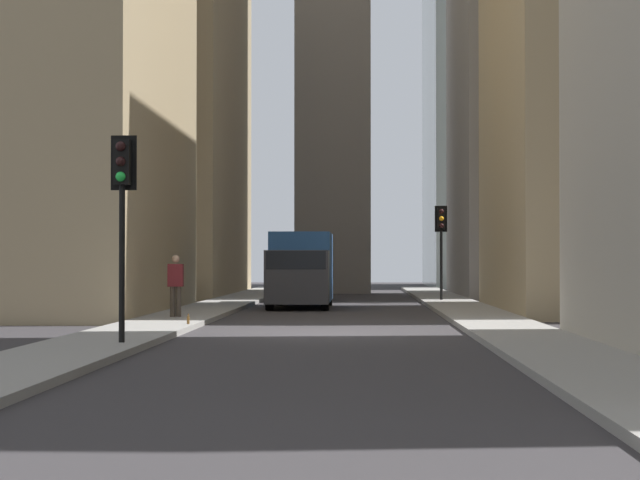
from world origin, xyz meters
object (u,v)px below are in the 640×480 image
at_px(delivery_truck, 301,269).
at_px(sedan_navy, 311,285).
at_px(pedestrian, 176,283).
at_px(traffic_light_midblock, 441,231).
at_px(discarded_bottle, 188,320).
at_px(traffic_light_foreground, 122,189).

height_order(delivery_truck, sedan_navy, delivery_truck).
bearing_deg(pedestrian, delivery_truck, -17.27).
xyz_separation_m(delivery_truck, traffic_light_midblock, (5.18, -5.64, 1.58)).
bearing_deg(delivery_truck, traffic_light_midblock, -47.43).
bearing_deg(pedestrian, sedan_navy, -9.43).
xyz_separation_m(delivery_truck, discarded_bottle, (-13.91, 2.17, -1.21)).
distance_m(sedan_navy, traffic_light_foreground, 29.57).
bearing_deg(traffic_light_foreground, discarded_bottle, -2.78).
bearing_deg(traffic_light_foreground, traffic_light_midblock, -17.50).
distance_m(traffic_light_midblock, pedestrian, 17.66).
bearing_deg(traffic_light_foreground, delivery_truck, -6.90).
xyz_separation_m(sedan_navy, traffic_light_foreground, (-29.36, 2.49, 2.52)).
bearing_deg(discarded_bottle, traffic_light_midblock, -22.24).
relative_size(traffic_light_midblock, discarded_bottle, 14.64).
height_order(traffic_light_foreground, pedestrian, traffic_light_foreground).
distance_m(pedestrian, discarded_bottle, 4.09).
xyz_separation_m(sedan_navy, traffic_light_midblock, (-3.57, -5.64, 2.38)).
bearing_deg(discarded_bottle, pedestrian, 13.80).
bearing_deg(delivery_truck, pedestrian, 162.73).
bearing_deg(pedestrian, traffic_light_midblock, -29.93).
bearing_deg(sedan_navy, traffic_light_foreground, 175.15).
height_order(delivery_truck, pedestrian, delivery_truck).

